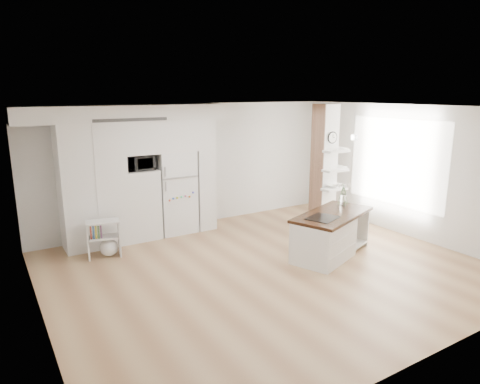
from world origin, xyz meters
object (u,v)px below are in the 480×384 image
Objects in this scene: bookshelf at (105,241)px; floor_plant_a at (347,219)px; kitchen_island at (327,235)px; refrigerator at (175,192)px.

floor_plant_a is (4.94, -1.14, -0.08)m from bookshelf.
kitchen_island is at bearing -20.99° from bookshelf.
kitchen_island is 4.02m from bookshelf.
kitchen_island is 4.47× the size of floor_plant_a.
kitchen_island is 2.87× the size of bookshelf.
kitchen_island is at bearing -58.57° from refrigerator.
bookshelf is 1.56× the size of floor_plant_a.
refrigerator is at bearing 100.74° from kitchen_island.
bookshelf is (-3.40, 2.15, -0.12)m from kitchen_island.
bookshelf reaches higher than floor_plant_a.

